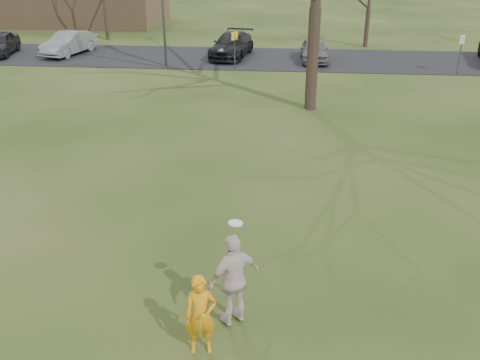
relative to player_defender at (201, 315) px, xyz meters
name	(u,v)px	position (x,y,z in m)	size (l,w,h in m)	color
ground	(220,342)	(0.30, 0.24, -0.79)	(120.00, 120.00, 0.00)	#1E380F
parking_strip	(273,59)	(0.30, 25.24, -0.77)	(62.00, 6.50, 0.04)	black
player_defender	(201,315)	(0.00, 0.00, 0.00)	(0.57, 0.38, 1.57)	orange
car_0	(0,43)	(-16.57, 24.74, -0.06)	(1.63, 4.05, 1.38)	#252527
car_1	(69,43)	(-12.35, 25.26, -0.05)	(1.47, 4.22, 1.39)	gray
car_3	(232,45)	(-2.23, 25.54, -0.05)	(1.96, 4.83, 1.40)	black
car_4	(314,50)	(2.74, 24.75, -0.10)	(1.52, 3.78, 1.29)	slate
catching_play	(234,279)	(0.51, 0.82, 0.22)	(1.16, 1.05, 2.20)	silver
sign_yellow	(235,43)	(-1.70, 22.24, 0.66)	(0.35, 0.35, 2.08)	#47474C
sign_white	(461,47)	(10.30, 22.24, 0.66)	(0.35, 0.35, 2.08)	#47474C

